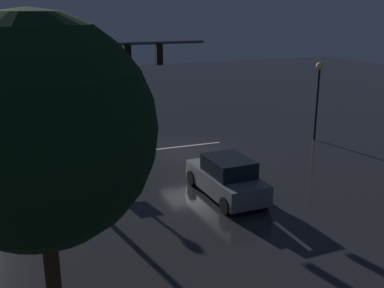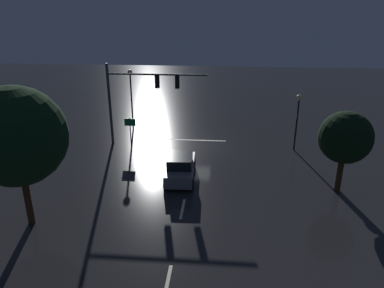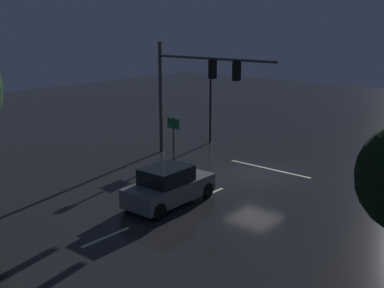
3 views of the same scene
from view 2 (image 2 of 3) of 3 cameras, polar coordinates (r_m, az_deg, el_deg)
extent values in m
plane|color=#232326|center=(30.57, 0.54, -0.26)|extent=(80.00, 80.00, 0.00)
cylinder|color=#383A3D|center=(30.90, -12.63, 5.99)|extent=(0.22, 0.22, 6.69)
cylinder|color=#383A3D|center=(29.40, -5.46, 10.68)|extent=(7.97, 0.14, 0.14)
cube|color=black|center=(29.51, -5.42, 9.60)|extent=(0.32, 0.36, 1.00)
sphere|color=black|center=(29.64, -5.38, 10.28)|extent=(0.20, 0.20, 0.20)
sphere|color=black|center=(29.70, -5.35, 9.67)|extent=(0.20, 0.20, 0.20)
sphere|color=#19F24C|center=(29.76, -5.33, 9.07)|extent=(0.20, 0.20, 0.20)
cube|color=black|center=(29.28, -2.30, 9.58)|extent=(0.32, 0.36, 1.00)
sphere|color=black|center=(29.40, -2.26, 10.26)|extent=(0.20, 0.20, 0.20)
sphere|color=black|center=(29.46, -2.26, 9.65)|extent=(0.20, 0.20, 0.20)
sphere|color=#19F24C|center=(29.53, -2.25, 9.05)|extent=(0.20, 0.20, 0.20)
cube|color=beige|center=(26.90, -0.10, -3.38)|extent=(0.16, 2.20, 0.01)
cube|color=beige|center=(21.63, -1.47, -10.02)|extent=(0.16, 2.20, 0.01)
cube|color=beige|center=(16.84, -3.82, -20.66)|extent=(0.16, 2.20, 0.01)
cube|color=beige|center=(31.78, 0.72, 0.60)|extent=(5.00, 0.16, 0.01)
cube|color=slate|center=(24.92, -1.81, -3.93)|extent=(1.94, 4.36, 0.80)
cube|color=black|center=(24.43, -1.87, -2.56)|extent=(1.67, 2.15, 0.68)
cylinder|color=black|center=(26.56, -3.34, -2.96)|extent=(0.24, 0.69, 0.68)
cylinder|color=black|center=(26.44, 0.29, -3.04)|extent=(0.24, 0.69, 0.68)
cylinder|color=black|center=(23.70, -4.16, -6.14)|extent=(0.24, 0.69, 0.68)
cylinder|color=black|center=(23.57, -0.07, -6.25)|extent=(0.24, 0.69, 0.68)
sphere|color=#F9EFC6|center=(26.88, -2.83, -1.88)|extent=(0.20, 0.20, 0.20)
sphere|color=#F9EFC6|center=(26.79, -0.06, -1.93)|extent=(0.20, 0.20, 0.20)
cylinder|color=black|center=(30.14, 15.88, 2.79)|extent=(0.14, 0.14, 4.16)
sphere|color=#F9D88C|center=(29.53, 16.32, 6.95)|extent=(0.44, 0.44, 0.44)
cylinder|color=black|center=(34.35, -9.33, 6.40)|extent=(0.14, 0.14, 5.14)
sphere|color=#F9D88C|center=(33.75, -9.61, 10.91)|extent=(0.44, 0.44, 0.44)
cylinder|color=#383A3D|center=(30.30, -9.52, 1.74)|extent=(0.09, 0.09, 2.49)
cube|color=#0F6033|center=(30.02, -9.62, 3.35)|extent=(0.90, 0.09, 0.60)
cylinder|color=#382314|center=(24.78, 21.93, -4.26)|extent=(0.36, 0.36, 2.40)
sphere|color=black|center=(23.90, 22.71, 0.96)|extent=(3.21, 3.21, 3.21)
cylinder|color=#382314|center=(21.44, -24.16, -7.59)|extent=(0.36, 0.36, 3.12)
sphere|color=black|center=(20.12, -25.63, 1.10)|extent=(5.05, 5.05, 5.05)
camera|label=1|loc=(12.88, -50.71, -3.79)|focal=42.86mm
camera|label=3|loc=(14.10, 53.98, -2.92)|focal=43.82mm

